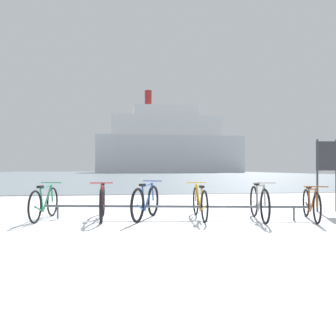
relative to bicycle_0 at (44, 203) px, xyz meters
The scene contains 10 objects.
ground 50.36m from the bicycle_0, 87.53° to the left, with size 80.00×132.00×0.08m.
bike_rack 2.81m from the bicycle_0, ahead, with size 5.62×0.97×0.31m.
bicycle_0 is the anchor object (origin of this frame).
bicycle_1 1.24m from the bicycle_0, ahead, with size 0.46×1.78×0.82m.
bicycle_2 2.20m from the bicycle_0, ahead, with size 0.74×1.59×0.83m.
bicycle_3 3.38m from the bicycle_0, ahead, with size 0.46×1.74×0.79m.
bicycle_4 4.62m from the bicycle_0, ahead, with size 0.47×1.68×0.83m.
bicycle_5 5.74m from the bicycle_0, ahead, with size 0.66×1.59×0.75m.
info_sign 6.94m from the bicycle_0, ahead, with size 0.55×0.10×1.85m.
ferry_ship 87.42m from the bicycle_0, 80.84° to the left, with size 41.96×11.62×23.75m.
Camera 1 is at (-0.40, -3.64, 1.10)m, focal length 34.35 mm.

